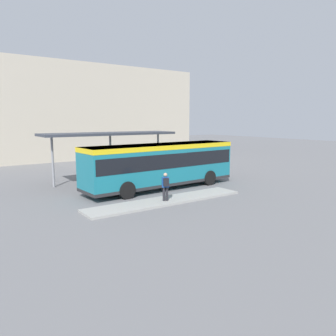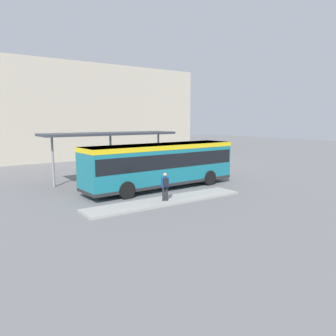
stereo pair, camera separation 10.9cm
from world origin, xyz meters
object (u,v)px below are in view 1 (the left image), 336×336
(pedestrian_waiting, at_px, (166,185))
(bicycle_red, at_px, (218,169))
(city_bus, at_px, (161,163))
(bicycle_white, at_px, (221,170))

(pedestrian_waiting, bearing_deg, bicycle_red, -34.24)
(city_bus, relative_size, pedestrian_waiting, 6.98)
(city_bus, xyz_separation_m, pedestrian_waiting, (-2.05, -3.44, -0.74))
(pedestrian_waiting, height_order, bicycle_red, pedestrian_waiting)
(city_bus, xyz_separation_m, bicycle_red, (7.91, 2.73, -1.43))
(city_bus, height_order, bicycle_red, city_bus)
(city_bus, distance_m, bicycle_red, 8.49)
(city_bus, bearing_deg, bicycle_white, 12.39)
(city_bus, relative_size, bicycle_red, 6.88)
(bicycle_red, bearing_deg, pedestrian_waiting, -53.96)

